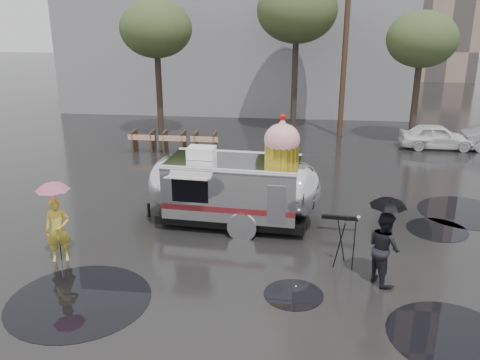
# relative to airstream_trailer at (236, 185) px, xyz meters

# --- Properties ---
(ground) EXTENTS (120.00, 120.00, 0.00)m
(ground) POSITION_rel_airstream_trailer_xyz_m (1.62, -1.95, -1.30)
(ground) COLOR black
(ground) RESTS_ON ground
(puddles) EXTENTS (13.95, 9.98, 0.01)m
(puddles) POSITION_rel_airstream_trailer_xyz_m (2.86, -2.59, -1.29)
(puddles) COLOR black
(puddles) RESTS_ON ground
(grey_building) EXTENTS (22.00, 12.00, 13.00)m
(grey_building) POSITION_rel_airstream_trailer_xyz_m (-2.38, 22.05, 5.20)
(grey_building) COLOR slate
(grey_building) RESTS_ON ground
(utility_pole) EXTENTS (1.60, 0.28, 9.00)m
(utility_pole) POSITION_rel_airstream_trailer_xyz_m (4.12, 12.05, 3.32)
(utility_pole) COLOR #473323
(utility_pole) RESTS_ON ground
(tree_left) EXTENTS (3.64, 3.64, 6.95)m
(tree_left) POSITION_rel_airstream_trailer_xyz_m (-5.38, 11.05, 4.18)
(tree_left) COLOR #382D26
(tree_left) RESTS_ON ground
(tree_mid) EXTENTS (4.20, 4.20, 8.03)m
(tree_mid) POSITION_rel_airstream_trailer_xyz_m (1.62, 13.05, 5.04)
(tree_mid) COLOR #382D26
(tree_mid) RESTS_ON ground
(tree_right) EXTENTS (3.36, 3.36, 6.42)m
(tree_right) POSITION_rel_airstream_trailer_xyz_m (7.62, 11.05, 3.76)
(tree_right) COLOR #382D26
(tree_right) RESTS_ON ground
(barricade_row) EXTENTS (4.30, 0.80, 1.00)m
(barricade_row) POSITION_rel_airstream_trailer_xyz_m (-3.93, 8.01, -0.78)
(barricade_row) COLOR #473323
(barricade_row) RESTS_ON ground
(airstream_trailer) EXTENTS (6.87, 2.76, 3.71)m
(airstream_trailer) POSITION_rel_airstream_trailer_xyz_m (0.00, 0.00, 0.00)
(airstream_trailer) COLOR silver
(airstream_trailer) RESTS_ON ground
(person_left) EXTENTS (0.77, 0.65, 1.82)m
(person_left) POSITION_rel_airstream_trailer_xyz_m (-4.50, -2.99, -0.39)
(person_left) COLOR gold
(person_left) RESTS_ON ground
(umbrella_pink) EXTENTS (1.10, 1.10, 2.30)m
(umbrella_pink) POSITION_rel_airstream_trailer_xyz_m (-4.50, -2.99, 0.62)
(umbrella_pink) COLOR pink
(umbrella_pink) RESTS_ON ground
(person_right) EXTENTS (0.85, 1.04, 1.89)m
(person_right) POSITION_rel_airstream_trailer_xyz_m (4.08, -3.16, -0.35)
(person_right) COLOR black
(person_right) RESTS_ON ground
(umbrella_black) EXTENTS (1.10, 1.10, 2.30)m
(umbrella_black) POSITION_rel_airstream_trailer_xyz_m (4.08, -3.16, 0.62)
(umbrella_black) COLOR black
(umbrella_black) RESTS_ON ground
(tripod) EXTENTS (0.57, 0.59, 1.45)m
(tripod) POSITION_rel_airstream_trailer_xyz_m (3.19, -2.45, -0.45)
(tripod) COLOR black
(tripod) RESTS_ON ground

